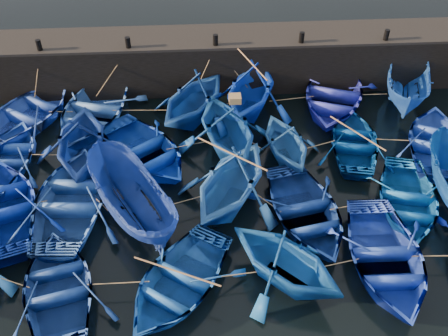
{
  "coord_description": "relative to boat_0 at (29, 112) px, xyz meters",
  "views": [
    {
      "loc": [
        -0.89,
        -11.32,
        13.84
      ],
      "look_at": [
        0.0,
        3.2,
        0.7
      ],
      "focal_mm": 40.0,
      "sensor_mm": 36.0,
      "label": 1
    }
  ],
  "objects": [
    {
      "name": "quay_wall",
      "position": [
        8.61,
        2.83,
        0.69
      ],
      "size": [
        26.0,
        2.5,
        2.5
      ],
      "primitive_type": "cube",
      "color": "black",
      "rests_on": "ground"
    },
    {
      "name": "boat_6",
      "position": [
        -0.22,
        -2.99,
        -0.08
      ],
      "size": [
        3.61,
        4.8,
        0.95
      ],
      "primitive_type": "imported",
      "rotation": [
        0.0,
        0.0,
        3.06
      ],
      "color": "#1B4297",
      "rests_on": "ground"
    },
    {
      "name": "boat_5",
      "position": [
        17.6,
        0.47,
        0.45
      ],
      "size": [
        3.62,
        5.55,
        2.01
      ],
      "primitive_type": "imported",
      "rotation": [
        0.0,
        0.0,
        -0.35
      ],
      "color": "#1B4FB2",
      "rests_on": "ground"
    },
    {
      "name": "boat_11",
      "position": [
        14.31,
        -2.87,
        -0.11
      ],
      "size": [
        3.93,
        4.88,
        0.9
      ],
      "primitive_type": "imported",
      "rotation": [
        0.0,
        0.0,
        2.94
      ],
      "color": "navy",
      "rests_on": "ground"
    },
    {
      "name": "wooden_crate",
      "position": [
        9.16,
        -2.59,
        2.11
      ],
      "size": [
        0.48,
        0.45,
        0.28
      ],
      "primitive_type": "cube",
      "color": "olive",
      "rests_on": "boat_9"
    },
    {
      "name": "quay_top",
      "position": [
        8.61,
        2.83,
        2.0
      ],
      "size": [
        26.0,
        2.5,
        0.12
      ],
      "primitive_type": "cube",
      "color": "black",
      "rests_on": "quay_wall"
    },
    {
      "name": "boat_7",
      "position": [
        2.95,
        -3.1,
        0.69
      ],
      "size": [
        4.44,
        5.04,
        2.5
      ],
      "primitive_type": "imported",
      "rotation": [
        0.0,
        0.0,
        3.22
      ],
      "color": "navy",
      "rests_on": "ground"
    },
    {
      "name": "boat_13",
      "position": [
        0.35,
        -5.87,
        0.01
      ],
      "size": [
        5.46,
        6.41,
        1.13
      ],
      "primitive_type": "imported",
      "rotation": [
        0.0,
        0.0,
        3.48
      ],
      "color": "navy",
      "rests_on": "ground"
    },
    {
      "name": "mooring_ropes",
      "position": [
        8.77,
        -2.55,
        0.32
      ],
      "size": [
        17.65,
        11.41,
        2.1
      ],
      "color": "tan",
      "rests_on": "ground"
    },
    {
      "name": "bollard_3",
      "position": [
        12.61,
        1.93,
        2.31
      ],
      "size": [
        0.24,
        0.24,
        0.5
      ],
      "primitive_type": "cylinder",
      "color": "black",
      "rests_on": "quay_top"
    },
    {
      "name": "boat_18",
      "position": [
        15.36,
        -6.42,
        -0.08
      ],
      "size": [
        4.27,
        5.26,
        0.96
      ],
      "primitive_type": "imported",
      "rotation": [
        0.0,
        0.0,
        -0.23
      ],
      "color": "#0C55A5",
      "rests_on": "ground"
    },
    {
      "name": "boat_10",
      "position": [
        11.24,
        -3.29,
        0.41
      ],
      "size": [
        3.89,
        4.28,
        1.94
      ],
      "primitive_type": "imported",
      "rotation": [
        0.0,
        0.0,
        3.35
      ],
      "color": "#2360AD",
      "rests_on": "ground"
    },
    {
      "name": "boat_2",
      "position": [
        7.51,
        -0.22,
        0.66
      ],
      "size": [
        5.86,
        6.04,
        2.43
      ],
      "primitive_type": "imported",
      "rotation": [
        0.0,
        0.0,
        -0.59
      ],
      "color": "navy",
      "rests_on": "ground"
    },
    {
      "name": "loose_oars",
      "position": [
        10.01,
        -4.49,
        1.21
      ],
      "size": [
        9.75,
        11.83,
        1.7
      ],
      "color": "#99724C",
      "rests_on": "ground"
    },
    {
      "name": "boat_24",
      "position": [
        13.7,
        -9.06,
        -0.02
      ],
      "size": [
        3.78,
        5.23,
        1.07
      ],
      "primitive_type": "imported",
      "rotation": [
        0.0,
        0.0,
        -0.02
      ],
      "color": "blue",
      "rests_on": "ground"
    },
    {
      "name": "boat_16",
      "position": [
        8.79,
        -5.76,
        0.7
      ],
      "size": [
        5.94,
        6.18,
        2.51
      ],
      "primitive_type": "imported",
      "rotation": [
        0.0,
        0.0,
        -0.52
      ],
      "color": "blue",
      "rests_on": "ground"
    },
    {
      "name": "ground",
      "position": [
        8.61,
        -7.67,
        -0.56
      ],
      "size": [
        120.0,
        120.0,
        0.0
      ],
      "primitive_type": "plane",
      "color": "black",
      "rests_on": "ground"
    },
    {
      "name": "boat_8",
      "position": [
        5.4,
        -3.01,
        -0.03
      ],
      "size": [
        5.94,
        6.25,
        1.05
      ],
      "primitive_type": "imported",
      "rotation": [
        0.0,
        0.0,
        0.63
      ],
      "color": "#0D3BC6",
      "rests_on": "ground"
    },
    {
      "name": "boat_1",
      "position": [
        2.89,
        -0.07,
        0.03
      ],
      "size": [
        5.3,
        6.48,
        1.18
      ],
      "primitive_type": "imported",
      "rotation": [
        0.0,
        0.0,
        -0.24
      ],
      "color": "blue",
      "rests_on": "ground"
    },
    {
      "name": "bollard_4",
      "position": [
        16.61,
        1.93,
        2.31
      ],
      "size": [
        0.24,
        0.24,
        0.5
      ],
      "primitive_type": "cylinder",
      "color": "black",
      "rests_on": "quay_top"
    },
    {
      "name": "boat_17",
      "position": [
        11.43,
        -6.8,
        -0.04
      ],
      "size": [
        4.49,
        5.59,
        1.03
      ],
      "primitive_type": "imported",
      "rotation": [
        0.0,
        0.0,
        0.21
      ],
      "color": "navy",
      "rests_on": "ground"
    },
    {
      "name": "boat_3",
      "position": [
        10.12,
        0.22,
        0.71
      ],
      "size": [
        5.62,
        6.0,
        2.54
      ],
      "primitive_type": "imported",
      "rotation": [
        0.0,
        0.0,
        -0.37
      ],
      "color": "#0C39D0",
      "rests_on": "ground"
    },
    {
      "name": "boat_14",
      "position": [
        2.86,
        -5.71,
        0.02
      ],
      "size": [
        4.26,
        5.74,
        1.14
      ],
      "primitive_type": "imported",
      "rotation": [
        0.0,
        0.0,
        3.08
      ],
      "color": "#265197",
      "rests_on": "ground"
    },
    {
      "name": "bollard_1",
      "position": [
        4.61,
        1.93,
        2.31
      ],
      "size": [
        0.24,
        0.24,
        0.5
      ],
      "primitive_type": "cylinder",
      "color": "black",
      "rests_on": "quay_top"
    },
    {
      "name": "boat_4",
      "position": [
        14.08,
        0.49,
        0.04
      ],
      "size": [
        5.76,
        6.75,
        1.18
      ],
      "primitive_type": "imported",
      "rotation": [
        0.0,
        0.0,
        -0.34
      ],
      "color": "#2229A6",
      "rests_on": "ground"
    },
    {
      "name": "boat_21",
      "position": [
        3.07,
        -9.53,
        -0.08
      ],
      "size": [
        4.31,
        5.26,
        0.95
      ],
      "primitive_type": "imported",
      "rotation": [
        0.0,
        0.0,
        3.39
      ],
      "color": "navy",
      "rests_on": "ground"
    },
    {
      "name": "boat_23",
      "position": [
        10.26,
        -9.38,
        0.55
      ],
      "size": [
        5.53,
        5.5,
        2.21
      ],
      "primitive_type": "imported",
      "rotation": [
        0.0,
        0.0,
        0.81
      ],
      "color": "#10519D",
      "rests_on": "ground"
    },
    {
      "name": "boat_22",
      "position": [
        6.82,
        -9.53,
        -0.07
      ],
      "size": [
        5.43,
        5.81,
        0.98
      ],
      "primitive_type": "imported",
      "rotation": [
        0.0,
        0.0,
        -0.58
      ],
      "color": "#134992",
      "rests_on": "ground"
    },
    {
      "name": "boat_15",
      "position": [
        5.16,
        -6.35,
        0.47
      ],
      "size": [
        4.44,
        5.59,
        2.06
      ],
      "primitive_type": "imported",
      "rotation": [
        0.0,
        0.0,
        3.68
      ],
      "color": "navy",
      "rests_on": "ground"
    },
    {
      "name": "boat_9",
      "position": [
        8.86,
        -2.59,
        0.71
      ],
      "size": [
        5.18,
        5.66,
        2.53
      ],
      "primitive_type": "imported",
      "rotation": [
        0.0,
        0.0,
        3.39
      ],
      "color": "navy",
      "rests_on": "ground"
    },
    {
      "name": "bollard_2",
      "position": [
        8.61,
        1.93,
        2.31
      ],
      "size": [
        0.24,
        0.24,
        0.5
      ],
      "primitive_type": "cylinder",
      "color": "black",
      "rests_on": "quay_top"
    },
    {
      "name": "boat_12",
      "position": [
        17.74,
        -3.09,
        -0.05
      ],
      "size": [
        5.0,
        5.81,
        1.02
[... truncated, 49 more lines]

